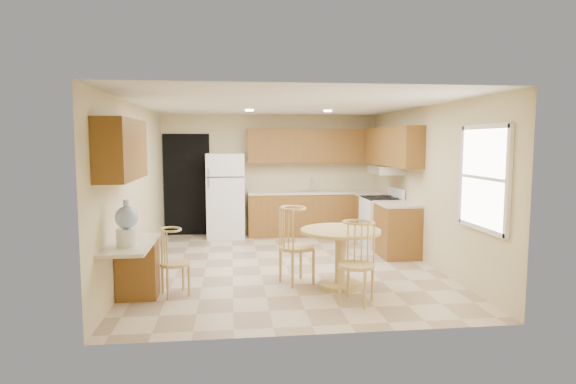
{
  "coord_description": "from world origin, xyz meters",
  "views": [
    {
      "loc": [
        -0.83,
        -7.36,
        1.94
      ],
      "look_at": [
        0.08,
        0.3,
        1.13
      ],
      "focal_mm": 30.0,
      "sensor_mm": 36.0,
      "label": 1
    }
  ],
  "objects": [
    {
      "name": "counter_back",
      "position": [
        0.88,
        2.45,
        0.89
      ],
      "size": [
        2.75,
        0.63,
        0.04
      ],
      "primitive_type": "cube",
      "color": "beige",
      "rests_on": "base_cab_back"
    },
    {
      "name": "wall_back",
      "position": [
        0.0,
        2.75,
        1.25
      ],
      "size": [
        4.5,
        0.02,
        2.5
      ],
      "primitive_type": "cube",
      "color": "#CEBC8B",
      "rests_on": "floor"
    },
    {
      "name": "floor",
      "position": [
        0.0,
        0.0,
        0.0
      ],
      "size": [
        5.5,
        5.5,
        0.0
      ],
      "primitive_type": "plane",
      "color": "#CAB292",
      "rests_on": "ground"
    },
    {
      "name": "can_light_b",
      "position": [
        0.9,
        1.2,
        2.48
      ],
      "size": [
        0.14,
        0.14,
        0.02
      ],
      "primitive_type": "cylinder",
      "color": "white",
      "rests_on": "ceiling"
    },
    {
      "name": "upper_cab_back",
      "position": [
        0.88,
        2.58,
        1.85
      ],
      "size": [
        2.75,
        0.33,
        0.7
      ],
      "primitive_type": "cube",
      "color": "brown",
      "rests_on": "wall_back"
    },
    {
      "name": "base_cab_back",
      "position": [
        0.88,
        2.45,
        0.43
      ],
      "size": [
        2.75,
        0.6,
        0.87
      ],
      "primitive_type": "cube",
      "color": "brown",
      "rests_on": "floor"
    },
    {
      "name": "chair_desk",
      "position": [
        -1.55,
        -1.36,
        0.52
      ],
      "size": [
        0.37,
        0.48,
        0.85
      ],
      "rotation": [
        0.0,
        0.0,
        -1.2
      ],
      "color": "tan",
      "rests_on": "floor"
    },
    {
      "name": "upper_cab_right",
      "position": [
        2.08,
        1.21,
        1.85
      ],
      "size": [
        0.33,
        2.42,
        0.7
      ],
      "primitive_type": "cube",
      "color": "brown",
      "rests_on": "wall_right"
    },
    {
      "name": "base_cab_right_a",
      "position": [
        1.95,
        1.85,
        0.43
      ],
      "size": [
        0.6,
        0.59,
        0.87
      ],
      "primitive_type": "cube",
      "color": "brown",
      "rests_on": "floor"
    },
    {
      "name": "chair_table_b",
      "position": [
        0.65,
        -1.96,
        0.6
      ],
      "size": [
        0.43,
        0.51,
        0.98
      ],
      "rotation": [
        0.0,
        0.0,
        2.57
      ],
      "color": "tan",
      "rests_on": "floor"
    },
    {
      "name": "desk_top",
      "position": [
        -2.0,
        -1.7,
        0.75
      ],
      "size": [
        0.5,
        1.2,
        0.04
      ],
      "primitive_type": "cube",
      "color": "beige",
      "rests_on": "desk_pedestal"
    },
    {
      "name": "water_crock",
      "position": [
        -2.0,
        -1.88,
        1.01
      ],
      "size": [
        0.25,
        0.25,
        0.53
      ],
      "color": "white",
      "rests_on": "desk_top"
    },
    {
      "name": "refrigerator",
      "position": [
        -0.95,
        2.4,
        0.85
      ],
      "size": [
        0.75,
        0.73,
        1.7
      ],
      "color": "white",
      "rests_on": "floor"
    },
    {
      "name": "base_cab_right_b",
      "position": [
        1.95,
        0.4,
        0.43
      ],
      "size": [
        0.6,
        0.8,
        0.87
      ],
      "primitive_type": "cube",
      "color": "brown",
      "rests_on": "floor"
    },
    {
      "name": "dining_table",
      "position": [
        0.6,
        -1.22,
        0.51
      ],
      "size": [
        1.06,
        1.06,
        0.79
      ],
      "rotation": [
        0.0,
        0.0,
        0.43
      ],
      "color": "tan",
      "rests_on": "floor"
    },
    {
      "name": "ceiling",
      "position": [
        0.0,
        0.0,
        2.5
      ],
      "size": [
        4.5,
        5.5,
        0.02
      ],
      "primitive_type": "cube",
      "color": "white",
      "rests_on": "wall_back"
    },
    {
      "name": "doorway",
      "position": [
        -1.75,
        2.73,
        1.05
      ],
      "size": [
        0.9,
        0.02,
        2.1
      ],
      "primitive_type": "cube",
      "color": "black",
      "rests_on": "floor"
    },
    {
      "name": "wall_left",
      "position": [
        -2.25,
        0.0,
        1.25
      ],
      "size": [
        0.02,
        5.5,
        2.5
      ],
      "primitive_type": "cube",
      "color": "#CEBC8B",
      "rests_on": "floor"
    },
    {
      "name": "desk_pedestal",
      "position": [
        -2.0,
        -1.32,
        0.36
      ],
      "size": [
        0.48,
        0.42,
        0.72
      ],
      "primitive_type": "cube",
      "color": "brown",
      "rests_on": "floor"
    },
    {
      "name": "window",
      "position": [
        2.23,
        -1.85,
        1.5
      ],
      "size": [
        0.06,
        1.12,
        1.3
      ],
      "color": "white",
      "rests_on": "wall_right"
    },
    {
      "name": "counter_right_b",
      "position": [
        1.95,
        0.4,
        0.89
      ],
      "size": [
        0.63,
        0.8,
        0.04
      ],
      "primitive_type": "cube",
      "color": "beige",
      "rests_on": "base_cab_right_b"
    },
    {
      "name": "chair_table_a",
      "position": [
        0.05,
        -1.07,
        0.64
      ],
      "size": [
        0.46,
        0.6,
        1.05
      ],
      "rotation": [
        0.0,
        0.0,
        -1.16
      ],
      "color": "tan",
      "rests_on": "floor"
    },
    {
      "name": "sink",
      "position": [
        0.85,
        2.45,
        0.91
      ],
      "size": [
        0.78,
        0.44,
        0.01
      ],
      "primitive_type": "cube",
      "color": "silver",
      "rests_on": "counter_back"
    },
    {
      "name": "counter_right_a",
      "position": [
        1.95,
        1.85,
        0.89
      ],
      "size": [
        0.63,
        0.59,
        0.04
      ],
      "primitive_type": "cube",
      "color": "beige",
      "rests_on": "base_cab_right_a"
    },
    {
      "name": "wall_right",
      "position": [
        2.25,
        0.0,
        1.25
      ],
      "size": [
        0.02,
        5.5,
        2.5
      ],
      "primitive_type": "cube",
      "color": "#CEBC8B",
      "rests_on": "floor"
    },
    {
      "name": "wall_front",
      "position": [
        0.0,
        -2.75,
        1.25
      ],
      "size": [
        4.5,
        0.02,
        2.5
      ],
      "primitive_type": "cube",
      "color": "#CEBC8B",
      "rests_on": "floor"
    },
    {
      "name": "upper_cab_left",
      "position": [
        -2.08,
        -1.6,
        1.85
      ],
      "size": [
        0.33,
        1.4,
        0.7
      ],
      "primitive_type": "cube",
      "color": "brown",
      "rests_on": "wall_left"
    },
    {
      "name": "range_hood",
      "position": [
        2.0,
        1.18,
        1.42
      ],
      "size": [
        0.5,
        0.76,
        0.14
      ],
      "primitive_type": "cube",
      "color": "silver",
      "rests_on": "upper_cab_right"
    },
    {
      "name": "can_light_a",
      "position": [
        -0.5,
        1.2,
        2.48
      ],
      "size": [
        0.14,
        0.14,
        0.02
      ],
      "primitive_type": "cylinder",
      "color": "white",
      "rests_on": "ceiling"
    },
    {
      "name": "stove",
      "position": [
        1.92,
        1.18,
        0.47
      ],
      "size": [
        0.65,
        0.76,
        1.09
      ],
      "color": "white",
      "rests_on": "floor"
    }
  ]
}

